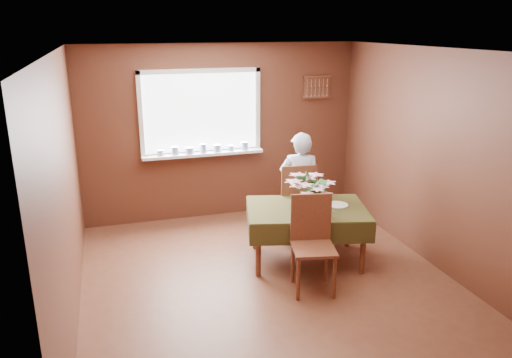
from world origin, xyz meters
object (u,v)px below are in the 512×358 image
object	(u,v)px
dining_table	(307,214)
chair_far	(296,200)
seated_woman	(300,187)
chair_near	(312,239)
flower_bouquet	(312,189)

from	to	relation	value
dining_table	chair_far	xyz separation A→B (m)	(0.10, 0.59, -0.03)
seated_woman	chair_near	bearing A→B (deg)	93.68
seated_woman	dining_table	bearing A→B (deg)	95.18
dining_table	chair_near	bearing A→B (deg)	-93.02
flower_bouquet	chair_near	bearing A→B (deg)	-110.49
dining_table	chair_near	size ratio (longest dim) A/B	1.54
chair_far	chair_near	distance (m)	1.23
seated_woman	flower_bouquet	xyz separation A→B (m)	(-0.17, -0.78, 0.23)
chair_near	seated_woman	world-z (taller)	seated_woman
flower_bouquet	chair_far	bearing A→B (deg)	81.10
seated_woman	flower_bouquet	distance (m)	0.83
chair_far	chair_near	world-z (taller)	chair_far
dining_table	chair_far	world-z (taller)	chair_far
seated_woman	chair_far	bearing A→B (deg)	48.08
dining_table	flower_bouquet	bearing A→B (deg)	-82.55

